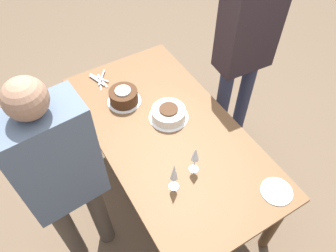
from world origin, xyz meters
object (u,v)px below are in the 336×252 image
(cake_center_white, at_px, (169,113))
(person_cutting, at_px, (62,175))
(wine_glass_far, at_px, (174,173))
(cake_front_chocolate, at_px, (124,96))
(wine_glass_near, at_px, (195,155))
(person_watching, at_px, (246,41))

(cake_center_white, relative_size, person_cutting, 0.17)
(cake_center_white, bearing_deg, person_cutting, -73.33)
(wine_glass_far, bearing_deg, cake_center_white, 152.34)
(cake_front_chocolate, bearing_deg, wine_glass_near, 8.66)
(person_watching, bearing_deg, wine_glass_near, 38.69)
(wine_glass_near, bearing_deg, cake_center_white, 169.08)
(cake_center_white, bearing_deg, cake_front_chocolate, -146.12)
(person_cutting, bearing_deg, cake_front_chocolate, 37.38)
(person_watching, bearing_deg, wine_glass_far, 35.51)
(person_cutting, xyz_separation_m, person_watching, (-0.34, 1.48, 0.07))
(cake_front_chocolate, bearing_deg, cake_center_white, 33.88)
(wine_glass_far, relative_size, person_watching, 0.13)
(cake_center_white, bearing_deg, wine_glass_near, -10.92)
(wine_glass_near, xyz_separation_m, person_cutting, (-0.20, -0.69, 0.09))
(cake_center_white, distance_m, cake_front_chocolate, 0.35)
(person_cutting, bearing_deg, wine_glass_near, -20.79)
(wine_glass_far, height_order, person_watching, person_watching)
(person_cutting, bearing_deg, wine_glass_far, -29.06)
(cake_front_chocolate, height_order, person_watching, person_watching)
(wine_glass_near, bearing_deg, person_watching, 124.70)
(cake_center_white, distance_m, wine_glass_near, 0.46)
(cake_center_white, relative_size, person_watching, 0.16)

